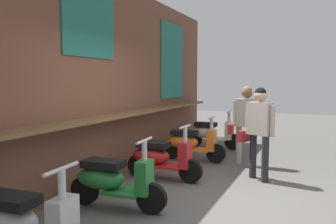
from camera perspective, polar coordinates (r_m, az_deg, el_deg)
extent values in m
plane|color=#56544F|center=(5.01, 6.34, -14.72)|extent=(28.57, 28.57, 0.00)
cube|color=brown|center=(5.66, -13.50, 5.30)|extent=(10.20, 0.25, 3.46)
cube|color=brown|center=(5.51, -10.84, -1.03)|extent=(9.18, 0.36, 0.05)
cube|color=#236B5B|center=(5.61, -13.00, 15.36)|extent=(1.30, 0.02, 1.26)
cube|color=#236B5B|center=(8.39, 0.77, 8.56)|extent=(1.33, 0.02, 1.81)
ellipsoid|color=#B2B5BA|center=(3.69, -25.66, -16.04)|extent=(0.43, 0.73, 0.30)
cube|color=black|center=(3.59, -25.21, -13.24)|extent=(0.34, 0.57, 0.10)
cube|color=#B2B5BA|center=(3.27, -17.24, -17.29)|extent=(0.29, 0.18, 0.44)
cylinder|color=#B7B7BC|center=(3.22, -17.30, -15.15)|extent=(0.07, 0.07, 0.70)
cylinder|color=#B7B7BC|center=(3.12, -17.48, -9.09)|extent=(0.46, 0.07, 0.04)
ellipsoid|color=#237533|center=(4.77, -11.29, -10.80)|extent=(0.43, 0.73, 0.30)
cube|color=black|center=(4.69, -10.80, -8.52)|extent=(0.34, 0.57, 0.10)
cube|color=#237533|center=(4.65, -7.45, -13.09)|extent=(0.42, 0.53, 0.04)
cube|color=#237533|center=(4.46, -3.98, -10.90)|extent=(0.29, 0.18, 0.44)
cylinder|color=#B7B7BC|center=(4.43, -3.99, -9.28)|extent=(0.07, 0.07, 0.70)
cylinder|color=#B7B7BC|center=(4.35, -4.02, -4.81)|extent=(0.46, 0.07, 0.04)
cylinder|color=black|center=(4.51, -2.76, -14.33)|extent=(0.13, 0.41, 0.40)
cylinder|color=black|center=(4.95, -13.79, -12.65)|extent=(0.13, 0.41, 0.40)
ellipsoid|color=red|center=(6.02, -2.92, -7.32)|extent=(0.39, 0.70, 0.30)
cube|color=black|center=(5.96, -2.50, -5.48)|extent=(0.31, 0.55, 0.10)
cube|color=red|center=(5.91, 0.14, -9.05)|extent=(0.39, 0.50, 0.04)
cube|color=red|center=(5.74, 2.88, -7.22)|extent=(0.28, 0.16, 0.44)
cylinder|color=#B7B7BC|center=(5.72, 2.89, -5.95)|extent=(0.07, 0.07, 0.70)
cylinder|color=#B7B7BC|center=(5.66, 2.90, -2.47)|extent=(0.46, 0.04, 0.04)
cylinder|color=black|center=(5.77, 3.81, -9.92)|extent=(0.11, 0.40, 0.40)
cylinder|color=black|center=(6.19, -4.99, -8.90)|extent=(0.11, 0.40, 0.40)
ellipsoid|color=orange|center=(7.37, 2.39, -4.99)|extent=(0.40, 0.71, 0.30)
cube|color=black|center=(7.32, 2.77, -3.48)|extent=(0.32, 0.56, 0.10)
cube|color=orange|center=(7.29, 4.99, -6.32)|extent=(0.40, 0.51, 0.04)
cube|color=orange|center=(7.17, 7.31, -4.75)|extent=(0.28, 0.17, 0.44)
cylinder|color=#B7B7BC|center=(7.15, 7.32, -3.73)|extent=(0.07, 0.07, 0.70)
cylinder|color=#B7B7BC|center=(7.10, 7.35, -0.94)|extent=(0.46, 0.05, 0.04)
cylinder|color=black|center=(7.20, 8.06, -6.91)|extent=(0.11, 0.40, 0.40)
cylinder|color=black|center=(7.50, 0.58, -6.37)|extent=(0.11, 0.40, 0.40)
ellipsoid|color=beige|center=(8.77, 6.02, -3.37)|extent=(0.40, 0.71, 0.30)
cube|color=black|center=(8.73, 6.35, -2.09)|extent=(0.32, 0.56, 0.10)
cube|color=beige|center=(8.71, 8.23, -4.46)|extent=(0.40, 0.51, 0.04)
cube|color=beige|center=(8.61, 10.19, -3.12)|extent=(0.29, 0.17, 0.44)
cylinder|color=#B7B7BC|center=(8.59, 10.21, -2.26)|extent=(0.07, 0.07, 0.70)
cylinder|color=#B7B7BC|center=(8.56, 10.25, 0.07)|extent=(0.46, 0.05, 0.04)
cylinder|color=black|center=(8.64, 10.82, -4.92)|extent=(0.11, 0.40, 0.40)
cylinder|color=black|center=(8.88, 4.45, -4.57)|extent=(0.11, 0.40, 0.40)
cylinder|color=#232328|center=(5.99, 16.00, -7.64)|extent=(0.12, 0.12, 0.79)
cylinder|color=#232328|center=(6.22, 14.09, -7.12)|extent=(0.12, 0.12, 0.79)
cube|color=#ADA393|center=(6.00, 15.18, -1.07)|extent=(0.34, 0.44, 0.56)
sphere|color=tan|center=(5.97, 15.27, 2.72)|extent=(0.21, 0.21, 0.21)
sphere|color=black|center=(5.96, 15.28, 3.08)|extent=(0.20, 0.20, 0.20)
cylinder|color=#ADA393|center=(5.88, 17.15, -1.47)|extent=(0.08, 0.08, 0.53)
cylinder|color=#ADA393|center=(6.12, 13.28, -1.12)|extent=(0.08, 0.08, 0.53)
cube|color=maroon|center=(6.19, 12.57, -3.97)|extent=(0.28, 0.19, 0.20)
cylinder|color=#ADA393|center=(7.03, 14.13, -5.69)|extent=(0.12, 0.12, 0.79)
cylinder|color=#ADA393|center=(7.16, 11.80, -5.44)|extent=(0.12, 0.12, 0.79)
cube|color=#ADA393|center=(7.00, 13.07, -0.11)|extent=(0.24, 0.42, 0.56)
sphere|color=brown|center=(6.97, 13.14, 3.15)|extent=(0.21, 0.21, 0.21)
sphere|color=olive|center=(6.97, 13.14, 3.46)|extent=(0.20, 0.20, 0.20)
cylinder|color=#ADA393|center=(6.98, 15.01, -0.36)|extent=(0.08, 0.08, 0.53)
cylinder|color=#ADA393|center=(7.02, 11.13, -0.25)|extent=(0.08, 0.08, 0.53)
cube|color=maroon|center=(7.05, 10.50, -2.79)|extent=(0.27, 0.13, 0.20)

